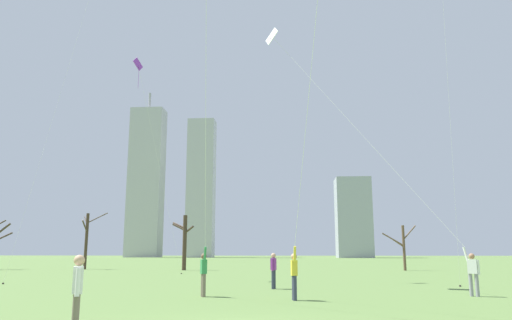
# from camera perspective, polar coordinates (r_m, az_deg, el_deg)

# --- Properties ---
(kite_flyer_midfield_right_white) EXTENTS (8.46, 5.91, 13.98)m
(kite_flyer_midfield_right_white) POSITION_cam_1_polar(r_m,az_deg,el_deg) (21.29, 18.47, -5.02)
(kite_flyer_midfield_right_white) COLOR gray
(kite_flyer_midfield_right_white) RESTS_ON ground
(kite_flyer_midfield_left_teal) EXTENTS (2.12, 11.81, 18.35)m
(kite_flyer_midfield_left_teal) POSITION_cam_1_polar(r_m,az_deg,el_deg) (15.12, 6.04, 2.63)
(kite_flyer_midfield_left_teal) COLOR #33384C
(kite_flyer_midfield_left_teal) RESTS_ON ground
(kite_flyer_foreground_left_orange) EXTENTS (1.82, 10.45, 16.35)m
(kite_flyer_foreground_left_orange) POSITION_cam_1_polar(r_m,az_deg,el_deg) (17.25, -6.21, -4.44)
(kite_flyer_foreground_left_orange) COLOR #726656
(kite_flyer_foreground_left_orange) RESTS_ON ground
(bystander_far_off_by_trees) EXTENTS (0.32, 0.48, 1.62)m
(bystander_far_off_by_trees) POSITION_cam_1_polar(r_m,az_deg,el_deg) (10.64, -20.53, -14.40)
(bystander_far_off_by_trees) COLOR #726656
(bystander_far_off_by_trees) RESTS_ON ground
(bystander_watching_nearby) EXTENTS (0.27, 0.50, 1.62)m
(bystander_watching_nearby) POSITION_cam_1_polar(r_m,az_deg,el_deg) (22.66, 2.10, -12.83)
(bystander_watching_nearby) COLOR #33384C
(bystander_watching_nearby) RESTS_ON ground
(distant_kite_high_overhead_purple) EXTENTS (1.98, 7.86, 14.57)m
(distant_kite_high_overhead_purple) POSITION_cam_1_polar(r_m,az_deg,el_deg) (33.82, -13.36, 8.47)
(distant_kite_high_overhead_purple) COLOR purple
(distant_kite_high_overhead_purple) RESTS_ON ground
(bare_tree_leftmost) EXTENTS (2.44, 2.26, 5.57)m
(bare_tree_leftmost) POSITION_cam_1_polar(r_m,az_deg,el_deg) (50.26, -19.53, -8.80)
(bare_tree_leftmost) COLOR #423326
(bare_tree_leftmost) RESTS_ON ground
(bare_tree_right_of_center) EXTENTS (2.32, 1.36, 5.05)m
(bare_tree_right_of_center) POSITION_cam_1_polar(r_m,az_deg,el_deg) (45.61, -8.55, -9.44)
(bare_tree_right_of_center) COLOR #423326
(bare_tree_right_of_center) RESTS_ON ground
(bare_tree_rightmost) EXTENTS (3.22, 1.56, 4.10)m
(bare_tree_rightmost) POSITION_cam_1_polar(r_m,az_deg,el_deg) (46.54, 17.09, -9.65)
(bare_tree_rightmost) COLOR brown
(bare_tree_rightmost) RESTS_ON ground
(skyline_slender_spire) EXTENTS (8.00, 5.81, 41.31)m
(skyline_slender_spire) POSITION_cam_1_polar(r_m,az_deg,el_deg) (144.36, -6.58, -3.25)
(skyline_slender_spire) COLOR #B2B2B7
(skyline_slender_spire) RESTS_ON ground
(skyline_short_annex) EXTENTS (10.24, 6.86, 52.35)m
(skyline_short_annex) POSITION_cam_1_polar(r_m,az_deg,el_deg) (154.09, -12.96, -2.50)
(skyline_short_annex) COLOR #B2B2B7
(skyline_short_annex) RESTS_ON ground
(skyline_mid_tower_right) EXTENTS (9.69, 8.99, 22.44)m
(skyline_mid_tower_right) POSITION_cam_1_polar(r_m,az_deg,el_deg) (139.77, 11.52, -6.74)
(skyline_mid_tower_right) COLOR #9EA3AD
(skyline_mid_tower_right) RESTS_ON ground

